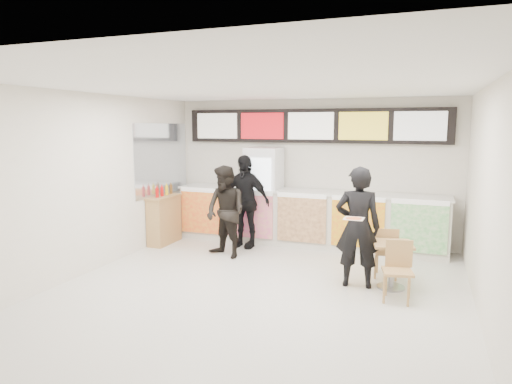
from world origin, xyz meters
The scene contains 15 objects.
floor centered at (0.00, 0.00, 0.00)m, with size 7.00×7.00×0.00m, color beige.
ceiling centered at (0.00, 0.00, 3.00)m, with size 7.00×7.00×0.00m, color white.
wall_back centered at (0.00, 3.50, 1.50)m, with size 6.00×6.00×0.00m, color silver.
wall_left centered at (-3.00, 0.00, 1.50)m, with size 7.00×7.00×0.00m, color silver.
wall_right centered at (3.00, 0.00, 1.50)m, with size 7.00×7.00×0.00m, color silver.
service_counter centered at (0.00, 3.09, 0.57)m, with size 5.56×0.77×1.14m.
menu_board centered at (0.00, 3.41, 2.45)m, with size 5.50×0.14×0.70m.
drinks_fridge centered at (-0.93, 3.11, 1.00)m, with size 0.70×0.67×2.00m.
mirror_panel centered at (-2.99, 2.45, 1.75)m, with size 0.01×2.00×1.50m, color #B2B7BF.
customer_main centered at (1.34, 0.99, 0.93)m, with size 0.68×0.45×1.86m, color black.
customer_left centered at (-1.20, 1.73, 0.86)m, with size 0.84×0.65×1.73m, color black.
customer_mid centered at (-1.15, 2.55, 0.94)m, with size 1.10×0.46×1.88m, color black.
pizza_slice centered at (1.34, 0.54, 1.16)m, with size 0.36×0.36×0.02m.
cafe_table centered at (1.85, 1.08, 0.49)m, with size 0.70×1.49×0.84m.
condiment_ledge centered at (-2.82, 2.20, 0.52)m, with size 0.37×0.90×1.21m.
Camera 1 is at (2.26, -5.90, 2.46)m, focal length 32.00 mm.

